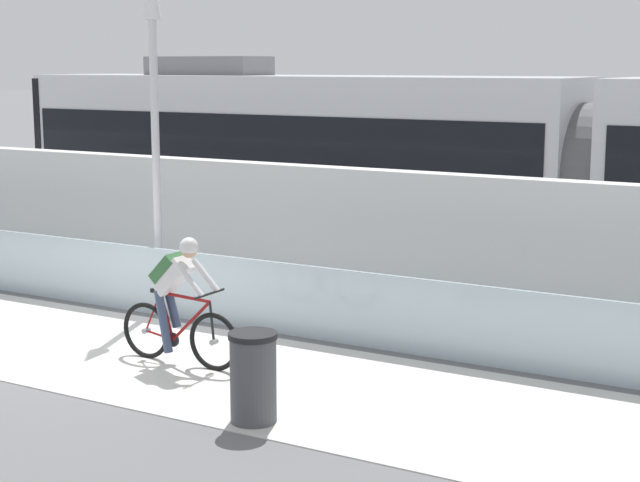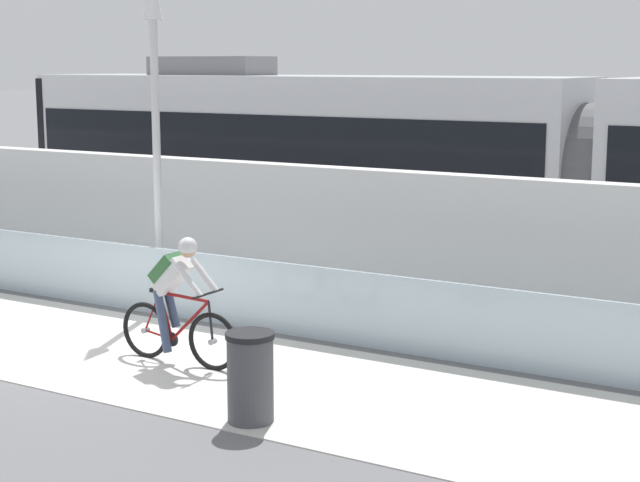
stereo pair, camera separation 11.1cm
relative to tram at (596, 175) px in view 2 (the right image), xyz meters
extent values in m
plane|color=slate|center=(-4.81, -6.85, -1.89)|extent=(200.00, 200.00, 0.00)
cube|color=silver|center=(-4.81, -6.85, -1.89)|extent=(32.00, 3.20, 0.01)
cube|color=silver|center=(-4.81, -5.00, -1.39)|extent=(32.00, 0.05, 1.00)
cube|color=silver|center=(-4.81, -3.20, -0.82)|extent=(32.00, 0.36, 2.14)
cube|color=#595654|center=(-4.81, -0.72, -1.89)|extent=(32.00, 0.08, 0.01)
cube|color=#595654|center=(-4.81, 0.72, -1.89)|extent=(32.00, 0.08, 0.01)
cube|color=silver|center=(-5.74, 0.00, 0.01)|extent=(11.00, 2.50, 3.10)
cube|color=black|center=(-5.74, 0.00, 0.36)|extent=(10.56, 2.54, 1.04)
cube|color=#4C4C51|center=(-5.74, 0.00, -1.36)|extent=(10.78, 2.53, 0.28)
cube|color=slate|center=(-7.72, 0.00, 1.74)|extent=(2.40, 1.10, 0.36)
cube|color=#232326|center=(-9.26, 0.00, -1.53)|extent=(1.40, 1.88, 0.20)
cylinder|color=black|center=(-9.26, -0.72, -1.59)|extent=(0.60, 0.10, 0.60)
cylinder|color=black|center=(-9.26, 0.72, -1.59)|extent=(0.60, 0.10, 0.60)
cube|color=#232326|center=(-2.22, 0.00, -1.53)|extent=(1.40, 1.88, 0.20)
cylinder|color=black|center=(-2.22, -0.72, -1.59)|extent=(0.60, 0.10, 0.60)
cylinder|color=black|center=(-2.22, 0.72, -1.59)|extent=(0.60, 0.10, 0.60)
cube|color=black|center=(-11.19, 0.00, 0.01)|extent=(0.16, 2.54, 2.94)
cylinder|color=#59595B|center=(0.01, 0.00, 0.01)|extent=(0.60, 2.30, 2.30)
torus|color=black|center=(-2.67, -6.85, -1.53)|extent=(0.72, 0.06, 0.72)
cylinder|color=#99999E|center=(-2.67, -6.85, -1.53)|extent=(0.07, 0.10, 0.07)
torus|color=black|center=(-3.72, -6.85, -1.53)|extent=(0.72, 0.06, 0.72)
cylinder|color=#99999E|center=(-3.72, -6.85, -1.53)|extent=(0.07, 0.10, 0.07)
cylinder|color=maroon|center=(-3.01, -6.85, -1.32)|extent=(0.60, 0.04, 0.58)
cylinder|color=maroon|center=(-3.39, -6.85, -1.30)|extent=(0.22, 0.04, 0.59)
cylinder|color=maroon|center=(-3.10, -6.85, -1.03)|extent=(0.76, 0.04, 0.07)
cylinder|color=maroon|center=(-3.51, -6.85, -1.56)|extent=(0.43, 0.03, 0.09)
cylinder|color=maroon|center=(-3.60, -6.85, -1.27)|extent=(0.27, 0.02, 0.53)
cylinder|color=black|center=(-2.70, -6.85, -1.29)|extent=(0.08, 0.03, 0.49)
cube|color=black|center=(-3.48, -6.85, -0.99)|extent=(0.24, 0.10, 0.05)
cylinder|color=black|center=(-2.72, -6.85, -0.94)|extent=(0.03, 0.58, 0.03)
cylinder|color=#262628|center=(-3.30, -6.85, -1.59)|extent=(0.18, 0.02, 0.18)
cube|color=silver|center=(-3.26, -6.85, -0.78)|extent=(0.50, 0.28, 0.51)
cube|color=#336638|center=(-3.35, -6.85, -0.69)|extent=(0.38, 0.30, 0.38)
sphere|color=tan|center=(-3.02, -6.85, -0.43)|extent=(0.20, 0.20, 0.20)
sphere|color=silver|center=(-3.02, -6.85, -0.40)|extent=(0.23, 0.23, 0.23)
cylinder|color=silver|center=(-2.90, -7.01, -0.77)|extent=(0.41, 0.08, 0.41)
cylinder|color=silver|center=(-2.90, -6.69, -0.77)|extent=(0.41, 0.08, 0.41)
cylinder|color=#384766|center=(-3.37, -6.94, -1.35)|extent=(0.25, 0.11, 0.79)
cylinder|color=#384766|center=(-3.37, -6.76, -1.21)|extent=(0.25, 0.11, 0.52)
cylinder|color=gray|center=(-5.25, -4.70, -1.79)|extent=(0.24, 0.24, 0.20)
cylinder|color=silver|center=(-5.25, -4.70, 0.31)|extent=(0.12, 0.12, 4.20)
cylinder|color=#47474C|center=(-1.26, -8.10, -1.44)|extent=(0.48, 0.48, 0.90)
cylinder|color=black|center=(-1.26, -8.10, -0.96)|extent=(0.51, 0.51, 0.06)
camera|label=1|loc=(4.35, -16.39, 1.77)|focal=56.70mm
camera|label=2|loc=(4.45, -16.33, 1.77)|focal=56.70mm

